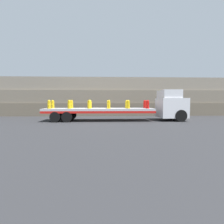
# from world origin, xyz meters

# --- Properties ---
(ground_plane) EXTENTS (120.00, 120.00, 0.00)m
(ground_plane) POSITION_xyz_m (0.00, 0.00, 0.00)
(ground_plane) COLOR #2D2D30
(rock_cliff) EXTENTS (60.00, 3.30, 4.86)m
(rock_cliff) POSITION_xyz_m (0.00, 6.65, 2.43)
(rock_cliff) COLOR #665B4C
(rock_cliff) RESTS_ON ground_plane
(truck_cab) EXTENTS (2.44, 2.67, 2.91)m
(truck_cab) POSITION_xyz_m (7.01, 0.00, 1.47)
(truck_cab) COLOR silver
(truck_cab) RESTS_ON ground_plane
(flatbed_trailer) EXTENTS (10.20, 2.57, 1.18)m
(flatbed_trailer) POSITION_xyz_m (-0.53, 0.00, 0.97)
(flatbed_trailer) COLOR #B2B2B7
(flatbed_trailer) RESTS_ON ground_plane
(fire_hydrant_yellow_near_0) EXTENTS (0.37, 0.52, 0.79)m
(fire_hydrant_yellow_near_0) POSITION_xyz_m (-4.50, -0.54, 1.56)
(fire_hydrant_yellow_near_0) COLOR gold
(fire_hydrant_yellow_near_0) RESTS_ON flatbed_trailer
(fire_hydrant_yellow_far_0) EXTENTS (0.37, 0.52, 0.79)m
(fire_hydrant_yellow_far_0) POSITION_xyz_m (-4.50, 0.54, 1.56)
(fire_hydrant_yellow_far_0) COLOR gold
(fire_hydrant_yellow_far_0) RESTS_ON flatbed_trailer
(fire_hydrant_yellow_near_1) EXTENTS (0.37, 0.52, 0.79)m
(fire_hydrant_yellow_near_1) POSITION_xyz_m (-2.70, -0.54, 1.56)
(fire_hydrant_yellow_near_1) COLOR gold
(fire_hydrant_yellow_near_1) RESTS_ON flatbed_trailer
(fire_hydrant_yellow_far_1) EXTENTS (0.37, 0.52, 0.79)m
(fire_hydrant_yellow_far_1) POSITION_xyz_m (-2.70, 0.54, 1.56)
(fire_hydrant_yellow_far_1) COLOR gold
(fire_hydrant_yellow_far_1) RESTS_ON flatbed_trailer
(fire_hydrant_yellow_near_2) EXTENTS (0.37, 0.52, 0.79)m
(fire_hydrant_yellow_near_2) POSITION_xyz_m (-0.90, -0.54, 1.56)
(fire_hydrant_yellow_near_2) COLOR gold
(fire_hydrant_yellow_near_2) RESTS_ON flatbed_trailer
(fire_hydrant_yellow_far_2) EXTENTS (0.37, 0.52, 0.79)m
(fire_hydrant_yellow_far_2) POSITION_xyz_m (-0.90, 0.54, 1.56)
(fire_hydrant_yellow_far_2) COLOR gold
(fire_hydrant_yellow_far_2) RESTS_ON flatbed_trailer
(fire_hydrant_yellow_near_3) EXTENTS (0.37, 0.52, 0.79)m
(fire_hydrant_yellow_near_3) POSITION_xyz_m (0.90, -0.54, 1.56)
(fire_hydrant_yellow_near_3) COLOR gold
(fire_hydrant_yellow_near_3) RESTS_ON flatbed_trailer
(fire_hydrant_yellow_far_3) EXTENTS (0.37, 0.52, 0.79)m
(fire_hydrant_yellow_far_3) POSITION_xyz_m (0.90, 0.54, 1.56)
(fire_hydrant_yellow_far_3) COLOR gold
(fire_hydrant_yellow_far_3) RESTS_ON flatbed_trailer
(fire_hydrant_yellow_near_4) EXTENTS (0.37, 0.52, 0.79)m
(fire_hydrant_yellow_near_4) POSITION_xyz_m (2.70, -0.54, 1.56)
(fire_hydrant_yellow_near_4) COLOR gold
(fire_hydrant_yellow_near_4) RESTS_ON flatbed_trailer
(fire_hydrant_yellow_far_4) EXTENTS (0.37, 0.52, 0.79)m
(fire_hydrant_yellow_far_4) POSITION_xyz_m (2.70, 0.54, 1.56)
(fire_hydrant_yellow_far_4) COLOR gold
(fire_hydrant_yellow_far_4) RESTS_ON flatbed_trailer
(fire_hydrant_red_near_5) EXTENTS (0.37, 0.52, 0.79)m
(fire_hydrant_red_near_5) POSITION_xyz_m (4.50, -0.54, 1.56)
(fire_hydrant_red_near_5) COLOR red
(fire_hydrant_red_near_5) RESTS_ON flatbed_trailer
(fire_hydrant_red_far_5) EXTENTS (0.37, 0.52, 0.79)m
(fire_hydrant_red_far_5) POSITION_xyz_m (4.50, 0.54, 1.56)
(fire_hydrant_red_far_5) COLOR red
(fire_hydrant_red_far_5) RESTS_ON flatbed_trailer
(cargo_strap_rear) EXTENTS (0.05, 2.67, 0.01)m
(cargo_strap_rear) POSITION_xyz_m (-2.70, 0.00, 1.97)
(cargo_strap_rear) COLOR yellow
(cargo_strap_rear) RESTS_ON fire_hydrant_yellow_near_1
(cargo_strap_middle) EXTENTS (0.05, 2.67, 0.01)m
(cargo_strap_middle) POSITION_xyz_m (-0.90, 0.00, 1.97)
(cargo_strap_middle) COLOR yellow
(cargo_strap_middle) RESTS_ON fire_hydrant_yellow_near_2
(cargo_strap_front) EXTENTS (0.05, 2.67, 0.01)m
(cargo_strap_front) POSITION_xyz_m (0.90, 0.00, 1.97)
(cargo_strap_front) COLOR yellow
(cargo_strap_front) RESTS_ON fire_hydrant_yellow_near_3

